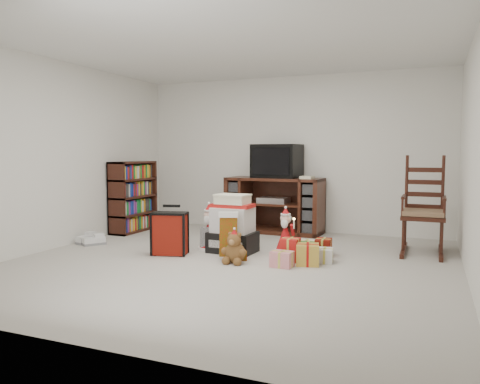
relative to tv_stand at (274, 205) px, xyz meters
name	(u,v)px	position (x,y,z in m)	size (l,w,h in m)	color
room	(229,155)	(0.18, -2.20, 0.81)	(5.01, 5.01, 2.51)	#B1ACA2
tv_stand	(274,205)	(0.00, 0.00, 0.00)	(1.55, 0.60, 0.88)	#411B12
bookshelf	(133,198)	(-2.14, -0.77, 0.11)	(0.31, 0.93, 1.13)	#3A170F
rocking_chair	(423,219)	(2.23, -0.74, 0.00)	(0.52, 0.86, 1.29)	#3A170F
gift_pile	(233,227)	(-0.03, -1.62, -0.12)	(0.60, 0.45, 0.73)	black
red_suitcase	(170,233)	(-0.69, -2.07, -0.17)	(0.45, 0.31, 0.63)	maroon
stocking	(228,236)	(0.09, -2.03, -0.15)	(0.27, 0.12, 0.58)	#0B660C
teddy_bear	(235,250)	(0.23, -2.17, -0.28)	(0.24, 0.21, 0.36)	brown
santa_figurine	(285,235)	(0.61, -1.41, -0.22)	(0.28, 0.27, 0.58)	#AD1215
mrs_claus_figurine	(209,232)	(-0.38, -1.60, -0.20)	(0.30, 0.28, 0.61)	#AD1215
sneaker_pair	(90,240)	(-2.08, -1.89, -0.39)	(0.42, 0.33, 0.11)	silver
gift_cluster	(307,251)	(0.96, -1.70, -0.33)	(0.67, 0.98, 0.23)	red
crt_television	(277,161)	(0.04, 0.01, 0.70)	(0.76, 0.58, 0.53)	black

